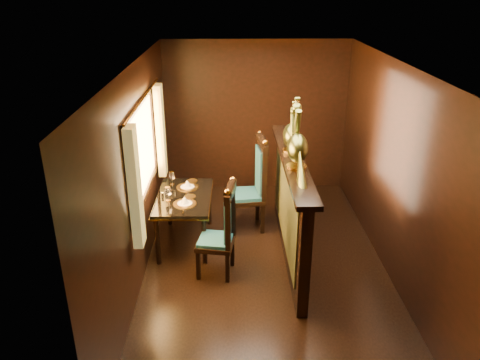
{
  "coord_description": "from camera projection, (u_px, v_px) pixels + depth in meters",
  "views": [
    {
      "loc": [
        -0.43,
        -5.01,
        3.34
      ],
      "look_at": [
        -0.31,
        0.3,
        1.06
      ],
      "focal_mm": 35.0,
      "sensor_mm": 36.0,
      "label": 1
    }
  ],
  "objects": [
    {
      "name": "dining_table",
      "position": [
        184.0,
        200.0,
        6.22
      ],
      "size": [
        0.75,
        1.21,
        0.91
      ],
      "rotation": [
        0.0,
        0.0,
        -0.02
      ],
      "color": "black",
      "rests_on": "ground"
    },
    {
      "name": "ground",
      "position": [
        265.0,
        266.0,
        5.93
      ],
      "size": [
        5.0,
        5.0,
        0.0
      ],
      "primitive_type": "plane",
      "color": "black",
      "rests_on": "ground"
    },
    {
      "name": "partition",
      "position": [
        290.0,
        205.0,
        5.93
      ],
      "size": [
        0.26,
        2.7,
        1.36
      ],
      "color": "black",
      "rests_on": "ground"
    },
    {
      "name": "room_shell",
      "position": [
        260.0,
        148.0,
        5.32
      ],
      "size": [
        3.04,
        5.04,
        2.52
      ],
      "color": "black",
      "rests_on": "ground"
    },
    {
      "name": "peacock_left",
      "position": [
        298.0,
        136.0,
        5.18
      ],
      "size": [
        0.25,
        0.66,
        0.78
      ],
      "primitive_type": null,
      "color": "#194D2B",
      "rests_on": "partition"
    },
    {
      "name": "chair_left",
      "position": [
        224.0,
        228.0,
        5.54
      ],
      "size": [
        0.51,
        0.53,
        1.22
      ],
      "rotation": [
        0.0,
        0.0,
        -0.17
      ],
      "color": "black",
      "rests_on": "ground"
    },
    {
      "name": "chair_right",
      "position": [
        255.0,
        181.0,
        6.6
      ],
      "size": [
        0.56,
        0.58,
        1.4
      ],
      "rotation": [
        0.0,
        0.0,
        0.12
      ],
      "color": "black",
      "rests_on": "ground"
    },
    {
      "name": "peacock_right",
      "position": [
        292.0,
        125.0,
        5.71
      ],
      "size": [
        0.22,
        0.57,
        0.68
      ],
      "primitive_type": null,
      "color": "#194D2B",
      "rests_on": "partition"
    }
  ]
}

